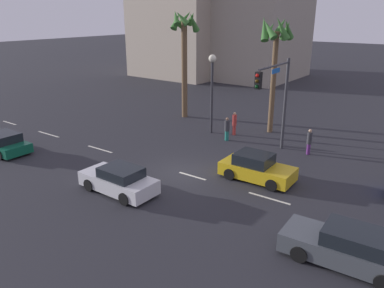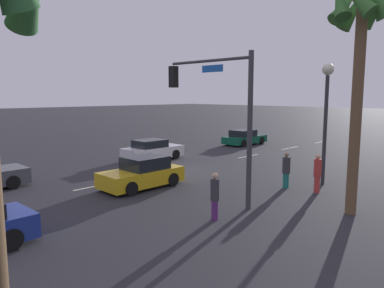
{
  "view_description": "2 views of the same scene",
  "coord_description": "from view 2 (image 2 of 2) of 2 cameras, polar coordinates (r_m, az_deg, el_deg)",
  "views": [
    {
      "loc": [
        12.14,
        -15.95,
        8.71
      ],
      "look_at": [
        0.31,
        0.65,
        1.64
      ],
      "focal_mm": 35.43,
      "sensor_mm": 36.0,
      "label": 1
    },
    {
      "loc": [
        14.25,
        15.51,
        4.41
      ],
      "look_at": [
        0.34,
        1.5,
        1.73
      ],
      "focal_mm": 34.13,
      "sensor_mm": 36.0,
      "label": 2
    }
  ],
  "objects": [
    {
      "name": "traffic_signal",
      "position": [
        14.84,
        4.22,
        6.44
      ],
      "size": [
        0.32,
        4.63,
        6.03
      ],
      "color": "#38383D",
      "rests_on": "ground_plane"
    },
    {
      "name": "palm_tree_1",
      "position": [
        14.59,
        24.67,
        15.86
      ],
      "size": [
        2.59,
        2.42,
        8.57
      ],
      "color": "brown",
      "rests_on": "ground_plane"
    },
    {
      "name": "pedestrian_1",
      "position": [
        17.4,
        19.01,
        -4.23
      ],
      "size": [
        0.43,
        0.43,
        1.76
      ],
      "color": "#BF3833",
      "rests_on": "ground_plane"
    },
    {
      "name": "pedestrian_2",
      "position": [
        12.97,
        3.58,
        -7.97
      ],
      "size": [
        0.43,
        0.43,
        1.7
      ],
      "color": "#59266B",
      "rests_on": "ground_plane"
    },
    {
      "name": "lane_stripe_2",
      "position": [
        26.57,
        8.79,
        -1.9
      ],
      "size": [
        2.36,
        0.14,
        0.01
      ],
      "primitive_type": "cube",
      "color": "silver",
      "rests_on": "ground_plane"
    },
    {
      "name": "lane_stripe_4",
      "position": [
        18.35,
        -14.95,
        -6.42
      ],
      "size": [
        2.23,
        0.14,
        0.01
      ],
      "primitive_type": "cube",
      "color": "silver",
      "rests_on": "ground_plane"
    },
    {
      "name": "lane_stripe_1",
      "position": [
        31.32,
        15.04,
        -0.61
      ],
      "size": [
        2.51,
        0.14,
        0.01
      ],
      "primitive_type": "cube",
      "color": "silver",
      "rests_on": "ground_plane"
    },
    {
      "name": "car_3",
      "position": [
        24.94,
        -6.21,
        -0.99
      ],
      "size": [
        4.21,
        1.94,
        1.39
      ],
      "color": "silver",
      "rests_on": "ground_plane"
    },
    {
      "name": "ground_plane",
      "position": [
        21.51,
        -2.19,
        -4.1
      ],
      "size": [
        220.0,
        220.0,
        0.0
      ],
      "primitive_type": "plane",
      "color": "#28282D"
    },
    {
      "name": "lane_stripe_3",
      "position": [
        20.99,
        -3.8,
        -4.39
      ],
      "size": [
        1.82,
        0.14,
        0.01
      ],
      "primitive_type": "cube",
      "color": "silver",
      "rests_on": "ground_plane"
    },
    {
      "name": "car_1",
      "position": [
        32.69,
        8.16,
        0.98
      ],
      "size": [
        4.25,
        2.01,
        1.32
      ],
      "color": "#0F5138",
      "rests_on": "ground_plane"
    },
    {
      "name": "streetlamp",
      "position": [
        18.81,
        20.27,
        6.46
      ],
      "size": [
        0.56,
        0.56,
        5.89
      ],
      "color": "#2D2D33",
      "rests_on": "ground_plane"
    },
    {
      "name": "lane_stripe_0",
      "position": [
        36.05,
        19.36,
        0.28
      ],
      "size": [
        1.91,
        0.14,
        0.01
      ],
      "primitive_type": "cube",
      "color": "silver",
      "rests_on": "ground_plane"
    },
    {
      "name": "pedestrian_0",
      "position": [
        17.88,
        14.5,
        -3.87
      ],
      "size": [
        0.51,
        0.51,
        1.7
      ],
      "color": "#1E7266",
      "rests_on": "ground_plane"
    },
    {
      "name": "car_0",
      "position": [
        17.65,
        -7.78,
        -4.58
      ],
      "size": [
        4.01,
        1.97,
        1.47
      ],
      "color": "gold",
      "rests_on": "ground_plane"
    }
  ]
}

